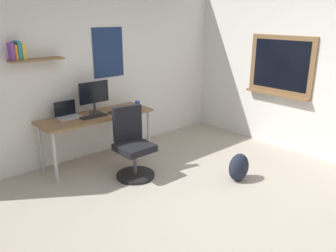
{
  "coord_description": "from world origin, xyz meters",
  "views": [
    {
      "loc": [
        -2.47,
        -2.14,
        2.11
      ],
      "look_at": [
        0.03,
        0.73,
        0.85
      ],
      "focal_mm": 36.35,
      "sensor_mm": 36.0,
      "label": 1
    }
  ],
  "objects_px": {
    "laptop": "(67,114)",
    "backpack": "(239,167)",
    "office_chair": "(133,147)",
    "desk": "(96,119)",
    "monitor_primary": "(94,95)",
    "coffee_mug": "(138,104)",
    "keyboard": "(94,116)",
    "computer_mouse": "(111,112)"
  },
  "relations": [
    {
      "from": "monitor_primary",
      "to": "computer_mouse",
      "type": "height_order",
      "value": "monitor_primary"
    },
    {
      "from": "computer_mouse",
      "to": "coffee_mug",
      "type": "height_order",
      "value": "coffee_mug"
    },
    {
      "from": "desk",
      "to": "office_chair",
      "type": "relative_size",
      "value": 1.73
    },
    {
      "from": "laptop",
      "to": "keyboard",
      "type": "height_order",
      "value": "laptop"
    },
    {
      "from": "computer_mouse",
      "to": "backpack",
      "type": "bearing_deg",
      "value": -62.39
    },
    {
      "from": "desk",
      "to": "coffee_mug",
      "type": "distance_m",
      "value": 0.73
    },
    {
      "from": "office_chair",
      "to": "computer_mouse",
      "type": "relative_size",
      "value": 9.13
    },
    {
      "from": "office_chair",
      "to": "coffee_mug",
      "type": "relative_size",
      "value": 10.33
    },
    {
      "from": "office_chair",
      "to": "backpack",
      "type": "bearing_deg",
      "value": -47.48
    },
    {
      "from": "monitor_primary",
      "to": "backpack",
      "type": "bearing_deg",
      "value": -60.76
    },
    {
      "from": "laptop",
      "to": "coffee_mug",
      "type": "distance_m",
      "value": 1.1
    },
    {
      "from": "computer_mouse",
      "to": "backpack",
      "type": "distance_m",
      "value": 1.98
    },
    {
      "from": "laptop",
      "to": "backpack",
      "type": "distance_m",
      "value": 2.46
    },
    {
      "from": "desk",
      "to": "office_chair",
      "type": "distance_m",
      "value": 0.77
    },
    {
      "from": "coffee_mug",
      "to": "desk",
      "type": "bearing_deg",
      "value": 178.07
    },
    {
      "from": "coffee_mug",
      "to": "backpack",
      "type": "distance_m",
      "value": 1.87
    },
    {
      "from": "laptop",
      "to": "office_chair",
      "type": "bearing_deg",
      "value": -60.23
    },
    {
      "from": "laptop",
      "to": "backpack",
      "type": "bearing_deg",
      "value": -52.71
    },
    {
      "from": "coffee_mug",
      "to": "backpack",
      "type": "height_order",
      "value": "coffee_mug"
    },
    {
      "from": "computer_mouse",
      "to": "keyboard",
      "type": "bearing_deg",
      "value": 180.0
    },
    {
      "from": "office_chair",
      "to": "backpack",
      "type": "xyz_separation_m",
      "value": [
        0.96,
        -1.05,
        -0.22
      ]
    },
    {
      "from": "desk",
      "to": "coffee_mug",
      "type": "bearing_deg",
      "value": -1.93
    },
    {
      "from": "monitor_primary",
      "to": "computer_mouse",
      "type": "relative_size",
      "value": 4.46
    },
    {
      "from": "coffee_mug",
      "to": "monitor_primary",
      "type": "bearing_deg",
      "value": 170.03
    },
    {
      "from": "office_chair",
      "to": "keyboard",
      "type": "distance_m",
      "value": 0.75
    },
    {
      "from": "coffee_mug",
      "to": "keyboard",
      "type": "bearing_deg",
      "value": -176.44
    },
    {
      "from": "keyboard",
      "to": "backpack",
      "type": "distance_m",
      "value": 2.12
    },
    {
      "from": "monitor_primary",
      "to": "computer_mouse",
      "type": "distance_m",
      "value": 0.34
    },
    {
      "from": "desk",
      "to": "monitor_primary",
      "type": "height_order",
      "value": "monitor_primary"
    },
    {
      "from": "desk",
      "to": "laptop",
      "type": "distance_m",
      "value": 0.42
    },
    {
      "from": "laptop",
      "to": "computer_mouse",
      "type": "height_order",
      "value": "laptop"
    },
    {
      "from": "laptop",
      "to": "keyboard",
      "type": "xyz_separation_m",
      "value": [
        0.29,
        -0.22,
        -0.04
      ]
    },
    {
      "from": "desk",
      "to": "coffee_mug",
      "type": "xyz_separation_m",
      "value": [
        0.72,
        -0.02,
        0.12
      ]
    },
    {
      "from": "keyboard",
      "to": "laptop",
      "type": "bearing_deg",
      "value": 142.86
    },
    {
      "from": "laptop",
      "to": "coffee_mug",
      "type": "relative_size",
      "value": 3.37
    },
    {
      "from": "monitor_primary",
      "to": "keyboard",
      "type": "distance_m",
      "value": 0.33
    },
    {
      "from": "desk",
      "to": "laptop",
      "type": "height_order",
      "value": "laptop"
    },
    {
      "from": "monitor_primary",
      "to": "laptop",
      "type": "bearing_deg",
      "value": 173.31
    },
    {
      "from": "backpack",
      "to": "desk",
      "type": "bearing_deg",
      "value": 121.53
    },
    {
      "from": "keyboard",
      "to": "computer_mouse",
      "type": "xyz_separation_m",
      "value": [
        0.28,
        0.0,
        0.01
      ]
    },
    {
      "from": "computer_mouse",
      "to": "desk",
      "type": "bearing_deg",
      "value": 159.42
    },
    {
      "from": "laptop",
      "to": "computer_mouse",
      "type": "relative_size",
      "value": 2.98
    }
  ]
}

